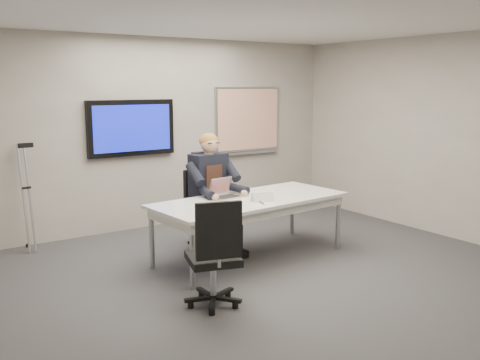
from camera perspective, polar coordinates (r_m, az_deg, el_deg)
floor at (r=5.91m, az=5.08°, el=-10.84°), size 6.00×6.00×0.02m
ceiling at (r=5.56m, az=5.55°, el=17.20°), size 6.00×6.00×0.02m
wall_back at (r=8.10m, az=-8.34°, el=4.99°), size 6.00×0.02×2.80m
wall_right at (r=7.81m, az=22.61°, el=4.14°), size 0.02×6.00×2.80m
conference_table at (r=6.52m, az=1.10°, el=-2.71°), size 2.50×1.20×0.75m
tv_display at (r=7.83m, az=-11.49°, el=5.46°), size 1.30×0.09×0.80m
whiteboard at (r=8.84m, az=0.84°, el=6.37°), size 1.25×0.08×1.10m
office_chair_far at (r=7.09m, az=-3.72°, el=-4.53°), size 0.61×0.61×1.02m
office_chair_near at (r=5.18m, az=-2.75°, el=-9.96°), size 0.64×0.64×1.07m
seated_person at (r=6.80m, az=-2.51°, el=-2.64°), size 0.49×0.83×1.51m
crutch at (r=7.32m, az=-21.81°, el=-1.55°), size 0.41×0.70×1.49m
laptop at (r=6.57m, az=-1.73°, el=-1.33°), size 0.36×0.35×0.23m
name_tent at (r=6.34m, az=2.40°, el=-1.81°), size 0.27×0.15×0.10m
pen at (r=6.24m, az=2.30°, el=-2.43°), size 0.04×0.14×0.01m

